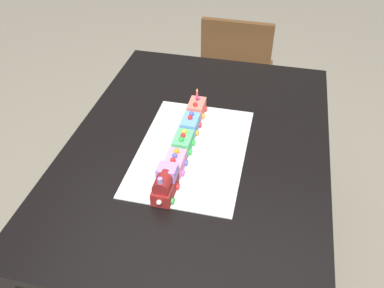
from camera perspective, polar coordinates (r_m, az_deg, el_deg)
The scene contains 10 objects.
ground_plane at distance 2.14m, azimuth 0.63°, elevation -15.38°, with size 8.00×8.00×0.00m, color gray.
dining_table at distance 1.67m, azimuth 0.78°, elevation -2.74°, with size 1.40×1.00×0.74m.
chair at distance 2.59m, azimuth 6.21°, elevation 9.63°, with size 0.41×0.41×0.86m.
cake_board at distance 1.56m, azimuth 0.00°, elevation -0.91°, with size 0.60×0.40×0.00m, color silver.
cake_locomotive at distance 1.36m, azimuth -3.80°, elevation -5.58°, with size 0.14×0.08×0.12m.
cake_car_hopper_bubblegum at distance 1.46m, azimuth -2.38°, elevation -2.59°, with size 0.10×0.08×0.07m.
cake_car_tanker_mint_green at distance 1.55m, azimuth -1.26°, elevation 0.25°, with size 0.10×0.08×0.07m.
cake_car_flatbed_sky_blue at distance 1.64m, azimuth -0.25°, elevation 2.78°, with size 0.10×0.08×0.07m.
cake_car_gondola_coral at distance 1.73m, azimuth 0.64°, elevation 5.04°, with size 0.10×0.08×0.07m.
birthday_candle at distance 1.70m, azimuth 0.71°, elevation 7.04°, with size 0.01×0.01×0.05m.
Camera 1 is at (-1.21, -0.26, 1.75)m, focal length 38.38 mm.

